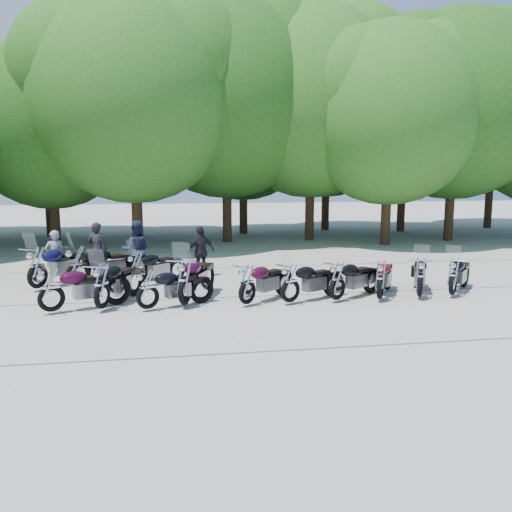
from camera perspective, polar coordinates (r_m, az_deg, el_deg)
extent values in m
plane|color=#9D978E|center=(13.17, 1.08, -5.73)|extent=(90.00, 90.00, 0.00)
cylinder|color=#3A2614|center=(25.89, -20.45, 4.63)|extent=(0.44, 0.44, 3.31)
sphere|color=#286319|center=(25.92, -20.90, 12.72)|extent=(7.31, 7.31, 7.31)
cylinder|color=#3A2614|center=(23.84, -12.47, 5.41)|extent=(0.44, 0.44, 3.93)
sphere|color=#357721|center=(23.99, -12.83, 15.86)|extent=(8.70, 8.70, 8.70)
cylinder|color=#3A2614|center=(25.81, -3.07, 6.07)|extent=(0.44, 0.44, 4.13)
sphere|color=#286319|center=(25.99, -3.16, 16.20)|extent=(9.13, 9.13, 9.13)
cylinder|color=#3A2614|center=(26.68, 5.69, 6.09)|extent=(0.44, 0.44, 4.09)
sphere|color=#357721|center=(26.85, 5.84, 15.80)|extent=(9.04, 9.04, 9.04)
cylinder|color=#3A2614|center=(25.40, 13.54, 5.22)|extent=(0.44, 0.44, 3.62)
sphere|color=#357721|center=(25.47, 13.87, 14.25)|extent=(8.00, 8.00, 8.00)
cylinder|color=#3A2614|center=(27.86, 19.74, 5.62)|extent=(0.44, 0.44, 3.98)
sphere|color=#286319|center=(27.99, 20.23, 14.65)|extent=(8.79, 8.79, 8.79)
cylinder|color=#3A2614|center=(30.13, -20.93, 5.33)|extent=(0.44, 0.44, 3.52)
sphere|color=#357721|center=(30.18, -21.35, 12.73)|extent=(7.78, 7.78, 7.78)
cylinder|color=#3A2614|center=(29.03, -12.31, 5.49)|extent=(0.44, 0.44, 3.42)
sphere|color=#286319|center=(29.07, -12.56, 12.97)|extent=(7.56, 7.56, 7.56)
cylinder|color=#3A2614|center=(29.33, -1.34, 5.86)|extent=(0.44, 0.44, 3.56)
sphere|color=#286319|center=(29.39, -1.37, 13.58)|extent=(7.88, 7.88, 7.88)
cylinder|color=#3A2614|center=(31.36, 7.33, 6.17)|extent=(0.44, 0.44, 3.76)
sphere|color=#286319|center=(31.45, 7.48, 13.77)|extent=(8.31, 8.31, 8.31)
cylinder|color=#3A2614|center=(31.48, 15.07, 5.83)|extent=(0.44, 0.44, 3.63)
sphere|color=#357721|center=(31.54, 15.37, 13.14)|extent=(8.02, 8.02, 8.02)
cylinder|color=#3A2614|center=(35.12, 23.36, 6.30)|extent=(0.44, 0.44, 4.37)
sphere|color=#286319|center=(35.30, 23.85, 14.17)|extent=(9.67, 9.67, 9.67)
imported|color=gray|center=(17.33, -20.40, -0.05)|extent=(0.68, 0.57, 1.60)
imported|color=#202742|center=(17.09, -12.46, 0.59)|extent=(0.90, 0.70, 1.84)
imported|color=black|center=(17.29, -5.80, 0.48)|extent=(1.03, 0.76, 1.62)
imported|color=black|center=(17.78, -16.34, 0.62)|extent=(0.76, 0.64, 1.76)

